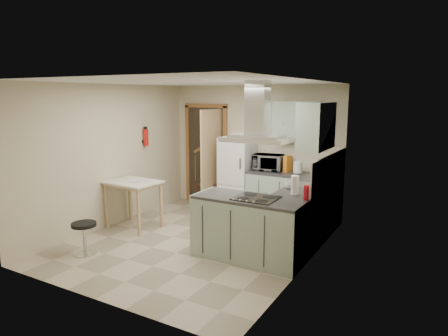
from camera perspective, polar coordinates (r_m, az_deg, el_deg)
The scene contains 28 objects.
floor at distance 6.49m, azimuth -4.00°, elevation -10.46°, with size 4.20×4.20×0.00m, color #B4A48C.
ceiling at distance 6.07m, azimuth -4.30°, elevation 12.17°, with size 4.20×4.20×0.00m, color silver.
back_wall at distance 7.97m, azimuth 4.25°, elevation 2.73°, with size 3.60×3.60×0.00m, color beige.
left_wall at distance 7.30m, azimuth -15.99°, elevation 1.65°, with size 4.20×4.20×0.00m, color beige.
right_wall at distance 5.39m, azimuth 12.00°, elevation -1.16°, with size 4.20×4.20×0.00m, color beige.
doorway at distance 8.50m, azimuth -2.57°, elevation 1.86°, with size 1.10×0.12×2.10m, color brown.
fridge at distance 7.88m, azimuth 1.95°, elevation -1.03°, with size 0.60×0.60×1.50m, color white.
counter_back at distance 7.60m, azimuth 7.71°, elevation -3.87°, with size 1.08×0.60×0.90m, color #9EB2A0.
counter_right at distance 6.71m, azimuth 12.23°, elevation -5.93°, with size 0.60×1.95×0.90m, color #9EB2A0.
splashback at distance 7.62m, azimuth 10.74°, elevation 1.46°, with size 1.68×0.02×0.50m, color beige.
wall_cabinet_back at distance 7.40m, azimuth 10.44°, elevation 6.66°, with size 0.85×0.35×0.70m, color #9EB2A0.
wall_cabinet_right at distance 6.17m, azimuth 13.07°, elevation 5.86°, with size 0.35×0.90×0.70m, color #9EB2A0.
peninsula at distance 5.71m, azimuth 3.63°, elevation -8.61°, with size 1.55×0.65×0.90m, color #9EB2A0.
hob at distance 5.54m, azimuth 4.62°, elevation -4.30°, with size 0.58×0.50×0.01m, color black.
extractor_hood at distance 5.39m, azimuth 4.74°, elevation 4.09°, with size 0.90×0.55×0.10m, color silver.
sink at distance 6.44m, azimuth 11.92°, elevation -2.43°, with size 0.45×0.40×0.01m, color silver.
fire_extinguisher at distance 7.88m, azimuth -11.11°, elevation 4.31°, with size 0.10×0.10×0.32m, color #B2140F.
drop_leaf_table at distance 7.19m, azimuth -12.75°, elevation -5.12°, with size 0.89×0.67×0.84m, color tan.
bentwood_chair at distance 8.30m, azimuth -2.20°, elevation -2.23°, with size 0.44×0.44×1.00m, color #462B17.
stool at distance 6.28m, azimuth -19.29°, elevation -9.46°, with size 0.36×0.36×0.48m, color black.
microwave at distance 7.61m, azimuth 6.30°, elevation 0.81°, with size 0.55×0.37×0.30m, color black.
kettle at distance 7.33m, azimuth 10.51°, elevation 0.10°, with size 0.16×0.16×0.24m, color silver.
cereal_box at distance 7.52m, azimuth 9.07°, elevation 0.61°, with size 0.08×0.20×0.30m, color orange.
soap_bottle at distance 6.66m, azimuth 13.56°, elevation -1.29°, with size 0.09×0.09×0.19m, color silver.
paper_towel at distance 5.79m, azimuth 10.10°, elevation -2.38°, with size 0.11×0.11×0.29m, color white.
cup at distance 6.16m, azimuth 9.29°, elevation -2.50°, with size 0.12×0.12×0.10m, color silver.
red_bottle at distance 5.54m, azimuth 11.67°, elevation -3.48°, with size 0.07×0.07×0.20m, color red.
book at distance 7.11m, azimuth -13.14°, elevation -1.37°, with size 0.19×0.25×0.11m, color maroon.
Camera 1 is at (3.37, -5.05, 2.31)m, focal length 32.00 mm.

